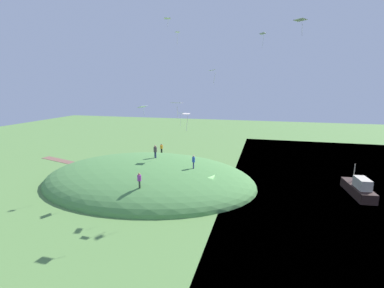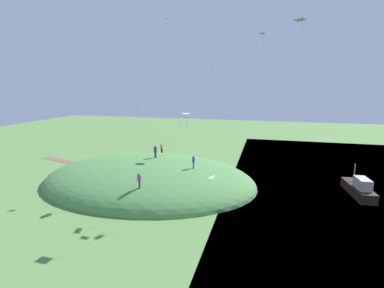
% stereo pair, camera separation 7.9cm
% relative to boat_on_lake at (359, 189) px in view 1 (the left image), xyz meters
% --- Properties ---
extents(ground_plane, '(160.00, 160.00, 0.00)m').
position_rel_boat_on_lake_xyz_m(ground_plane, '(18.91, 4.09, -0.89)').
color(ground_plane, '#5A8643').
extents(grass_hill, '(30.74, 22.92, 6.78)m').
position_rel_boat_on_lake_xyz_m(grass_hill, '(27.71, 2.08, -0.89)').
color(grass_hill, '#508946').
rests_on(grass_hill, ground_plane).
extents(dirt_path, '(16.55, 6.32, 0.04)m').
position_rel_boat_on_lake_xyz_m(dirt_path, '(44.67, -3.72, -0.87)').
color(dirt_path, brown).
rests_on(dirt_path, ground_plane).
extents(boat_on_lake, '(2.55, 6.89, 3.59)m').
position_rel_boat_on_lake_xyz_m(boat_on_lake, '(0.00, 0.00, 0.00)').
color(boat_on_lake, black).
rests_on(boat_on_lake, lake_water).
extents(person_on_hilltop, '(0.62, 0.62, 1.85)m').
position_rel_boat_on_lake_xyz_m(person_on_hilltop, '(26.95, 0.99, 3.64)').
color(person_on_hilltop, navy).
rests_on(person_on_hilltop, grass_hill).
extents(person_watching_kites, '(0.66, 0.66, 1.56)m').
position_rel_boat_on_lake_xyz_m(person_watching_kites, '(28.80, -6.32, 2.37)').
color(person_watching_kites, black).
rests_on(person_watching_kites, grass_hill).
extents(person_with_child, '(0.41, 0.41, 1.78)m').
position_rel_boat_on_lake_xyz_m(person_with_child, '(20.63, 3.50, 3.22)').
color(person_with_child, '#252A50').
rests_on(person_with_child, grass_hill).
extents(person_walking_path, '(0.64, 0.64, 1.75)m').
position_rel_boat_on_lake_xyz_m(person_walking_path, '(25.17, 10.24, 2.52)').
color(person_walking_path, '#313830').
rests_on(person_walking_path, grass_hill).
extents(kite_0, '(0.79, 0.56, 1.92)m').
position_rel_boat_on_lake_xyz_m(kite_0, '(19.97, 9.19, 9.65)').
color(kite_0, white).
extents(kite_1, '(1.09, 0.77, 1.54)m').
position_rel_boat_on_lake_xyz_m(kite_1, '(20.15, 11.89, 11.05)').
color(kite_1, silver).
extents(kite_2, '(1.13, 1.13, 1.28)m').
position_rel_boat_on_lake_xyz_m(kite_2, '(9.53, 12.24, 17.85)').
color(kite_2, white).
extents(kite_3, '(1.14, 1.33, 1.29)m').
position_rel_boat_on_lake_xyz_m(kite_3, '(26.40, 6.04, 10.17)').
color(kite_3, white).
extents(kite_4, '(1.16, 0.89, 2.00)m').
position_rel_boat_on_lake_xyz_m(kite_4, '(23.44, -0.75, 8.79)').
color(kite_4, silver).
extents(kite_5, '(0.87, 1.01, 1.81)m').
position_rel_boat_on_lake_xyz_m(kite_5, '(12.67, 1.57, 18.66)').
color(kite_5, white).
extents(kite_6, '(0.97, 0.81, 1.09)m').
position_rel_boat_on_lake_xyz_m(kite_6, '(24.79, 1.00, 21.19)').
color(kite_6, white).
extents(kite_7, '(0.75, 0.73, 1.74)m').
position_rel_boat_on_lake_xyz_m(kite_7, '(24.38, -1.96, 19.86)').
color(kite_7, silver).
extents(kite_8, '(0.94, 1.14, 1.67)m').
position_rel_boat_on_lake_xyz_m(kite_8, '(18.15, 4.47, 14.40)').
color(kite_8, silver).
extents(mooring_post, '(0.14, 0.14, 1.35)m').
position_rel_boat_on_lake_xyz_m(mooring_post, '(16.14, 6.63, -0.21)').
color(mooring_post, brown).
rests_on(mooring_post, ground_plane).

